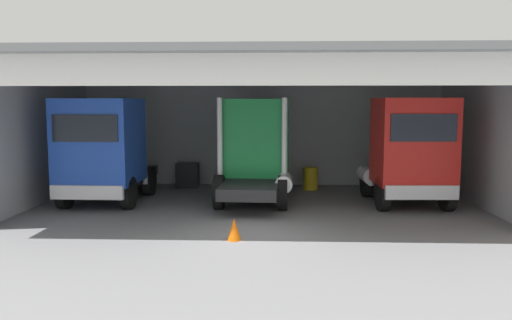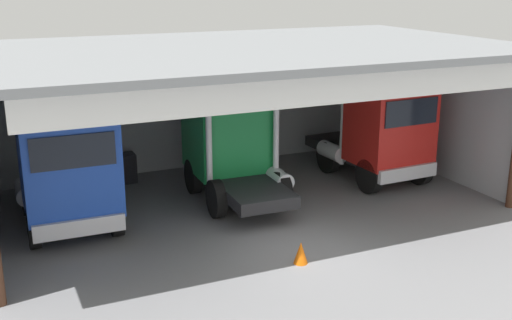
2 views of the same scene
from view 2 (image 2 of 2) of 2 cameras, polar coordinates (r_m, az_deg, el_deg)
ground_plane at (r=16.66m, az=4.13°, el=-8.03°), size 80.00×80.00×0.00m
workshop_shed at (r=19.81m, az=-2.27°, el=6.50°), size 15.69×9.58×4.89m
truck_blue_center_left_bay at (r=17.90m, az=-16.64°, el=-0.50°), size 2.61×5.32×3.60m
truck_green_center_right_bay at (r=19.89m, az=-2.23°, el=1.90°), size 2.59×4.90×3.63m
truck_red_right_bay at (r=21.70m, az=11.27°, el=2.69°), size 2.66×5.12×3.62m
oil_drum at (r=23.21m, az=0.42°, el=0.35°), size 0.58×0.58×0.89m
tool_cart at (r=22.04m, az=-11.95°, el=-0.76°), size 0.90×0.60×1.00m
traffic_cone at (r=15.81m, az=4.05°, el=-8.32°), size 0.36×0.36×0.56m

